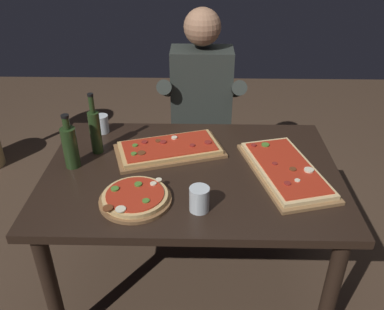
{
  "coord_description": "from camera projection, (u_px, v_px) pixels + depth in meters",
  "views": [
    {
      "loc": [
        0.04,
        -1.63,
        1.81
      ],
      "look_at": [
        0.0,
        0.05,
        0.79
      ],
      "focal_mm": 38.1,
      "sensor_mm": 36.0,
      "label": 1
    }
  ],
  "objects": [
    {
      "name": "tumbler_far_side",
      "position": [
        102.0,
        124.0,
        2.25
      ],
      "size": [
        0.07,
        0.07,
        0.1
      ],
      "color": "silver",
      "rests_on": "dining_table"
    },
    {
      "name": "seated_diner",
      "position": [
        201.0,
        105.0,
        2.57
      ],
      "size": [
        0.53,
        0.41,
        1.33
      ],
      "color": "#23232D",
      "rests_on": "ground_plane"
    },
    {
      "name": "pizza_round_far",
      "position": [
        135.0,
        198.0,
        1.72
      ],
      "size": [
        0.31,
        0.31,
        0.05
      ],
      "color": "brown",
      "rests_on": "dining_table"
    },
    {
      "name": "wine_bottle_dark",
      "position": [
        95.0,
        130.0,
        2.02
      ],
      "size": [
        0.06,
        0.06,
        0.32
      ],
      "color": "#233819",
      "rests_on": "dining_table"
    },
    {
      "name": "diner_chair",
      "position": [
        201.0,
        132.0,
        2.81
      ],
      "size": [
        0.44,
        0.44,
        0.87
      ],
      "color": "black",
      "rests_on": "ground_plane"
    },
    {
      "name": "pizza_rectangular_front",
      "position": [
        169.0,
        149.0,
        2.07
      ],
      "size": [
        0.59,
        0.42,
        0.05
      ],
      "color": "brown",
      "rests_on": "dining_table"
    },
    {
      "name": "oil_bottle_amber",
      "position": [
        70.0,
        146.0,
        1.92
      ],
      "size": [
        0.07,
        0.07,
        0.27
      ],
      "color": "#233819",
      "rests_on": "dining_table"
    },
    {
      "name": "tumbler_near_camera",
      "position": [
        199.0,
        199.0,
        1.66
      ],
      "size": [
        0.08,
        0.08,
        0.11
      ],
      "color": "silver",
      "rests_on": "dining_table"
    },
    {
      "name": "pizza_rectangular_left",
      "position": [
        286.0,
        170.0,
        1.91
      ],
      "size": [
        0.42,
        0.62,
        0.05
      ],
      "color": "olive",
      "rests_on": "dining_table"
    },
    {
      "name": "dining_table",
      "position": [
        192.0,
        186.0,
        2.0
      ],
      "size": [
        1.4,
        0.96,
        0.74
      ],
      "color": "black",
      "rests_on": "ground_plane"
    },
    {
      "name": "ground_plane",
      "position": [
        192.0,
        277.0,
        2.33
      ],
      "size": [
        6.4,
        6.4,
        0.0
      ],
      "primitive_type": "plane",
      "color": "#4C3828"
    }
  ]
}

